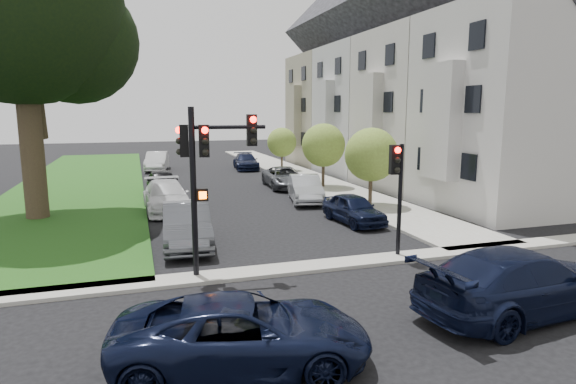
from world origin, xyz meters
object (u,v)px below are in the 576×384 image
object	(u,v)px
traffic_signal_secondary	(397,179)
car_parked_1	(305,189)
car_cross_near	(243,333)
car_parked_0	(354,209)
eucalyptus	(18,4)
car_parked_6	(167,196)
car_parked_2	(284,177)
car_parked_7	(162,182)
traffic_signal_main	(206,161)
car_parked_4	(246,161)
car_cross_far	(521,282)
small_tree_a	(371,155)
small_tree_b	(323,145)
small_tree_c	(282,142)
car_parked_5	(187,225)
car_parked_9	(157,161)

from	to	relation	value
traffic_signal_secondary	car_parked_1	xyz separation A→B (m)	(0.55, 10.68, -1.99)
car_cross_near	car_parked_0	distance (m)	12.88
eucalyptus	car_parked_6	world-z (taller)	eucalyptus
car_parked_2	car_parked_7	size ratio (longest dim) A/B	1.11
traffic_signal_main	car_parked_4	bearing A→B (deg)	74.97
car_cross_far	car_parked_0	distance (m)	10.19
car_cross_near	car_parked_6	distance (m)	15.78
eucalyptus	car_parked_4	bearing A→B (deg)	49.90
traffic_signal_secondary	car_parked_6	bearing A→B (deg)	123.81
small_tree_a	eucalyptus	bearing A→B (deg)	172.62
car_cross_far	car_parked_1	size ratio (longest dim) A/B	1.27
small_tree_b	small_tree_a	bearing A→B (deg)	-90.00
car_parked_4	car_parked_0	bearing A→B (deg)	-83.81
small_tree_c	car_cross_far	world-z (taller)	small_tree_c
small_tree_c	car_parked_7	size ratio (longest dim) A/B	0.83
eucalyptus	small_tree_c	world-z (taller)	eucalyptus
car_cross_near	small_tree_a	bearing A→B (deg)	-24.85
small_tree_b	car_parked_5	world-z (taller)	small_tree_b
car_parked_7	small_tree_a	bearing A→B (deg)	-37.40
car_parked_7	car_parked_9	xyz separation A→B (m)	(0.25, 12.27, 0.04)
small_tree_b	traffic_signal_secondary	size ratio (longest dim) A/B	1.08
small_tree_c	traffic_signal_main	xyz separation A→B (m)	(-9.60, -23.96, 1.12)
small_tree_a	car_cross_near	size ratio (longest dim) A/B	0.82
small_tree_c	traffic_signal_secondary	xyz separation A→B (m)	(-3.25, -24.00, 0.31)
car_parked_4	car_parked_9	bearing A→B (deg)	174.32
car_cross_far	small_tree_c	bearing A→B (deg)	-12.00
car_cross_far	car_parked_1	bearing A→B (deg)	-6.58
eucalyptus	car_parked_5	bearing A→B (deg)	-46.44
car_parked_7	car_parked_9	size ratio (longest dim) A/B	0.92
car_parked_5	eucalyptus	bearing A→B (deg)	137.13
car_cross_far	car_parked_2	xyz separation A→B (m)	(0.31, 20.81, -0.15)
car_parked_2	car_parked_6	xyz separation A→B (m)	(-7.87, -5.41, 0.08)
car_cross_near	car_parked_1	xyz separation A→B (m)	(7.04, 16.08, 0.04)
car_cross_near	car_cross_far	size ratio (longest dim) A/B	0.88
car_cross_near	car_cross_far	bearing A→B (deg)	-76.15
car_parked_2	car_parked_4	xyz separation A→B (m)	(-0.22, 10.55, 0.00)
car_parked_6	traffic_signal_main	bearing A→B (deg)	-88.72
car_cross_far	car_parked_5	size ratio (longest dim) A/B	1.18
eucalyptus	car_parked_9	distance (m)	20.60
car_parked_0	car_parked_9	size ratio (longest dim) A/B	0.81
car_parked_5	car_cross_far	bearing A→B (deg)	-46.72
car_parked_2	car_parked_6	distance (m)	9.55
small_tree_b	car_parked_0	bearing A→B (deg)	-103.81
car_cross_near	car_parked_4	bearing A→B (deg)	-1.92
eucalyptus	small_tree_a	size ratio (longest dim) A/B	3.36
eucalyptus	car_parked_6	distance (m)	10.59
small_tree_a	car_parked_0	xyz separation A→B (m)	(-2.36, -2.99, -2.11)
traffic_signal_main	car_parked_5	xyz separation A→B (m)	(-0.29, 3.67, -2.74)
eucalyptus	car_cross_near	size ratio (longest dim) A/B	2.77
small_tree_c	car_parked_9	xyz separation A→B (m)	(-9.87, 3.81, -1.63)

